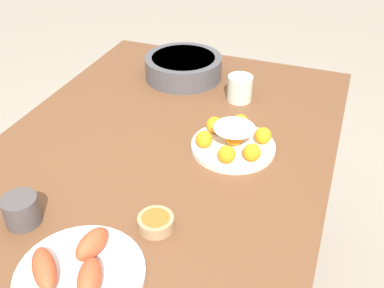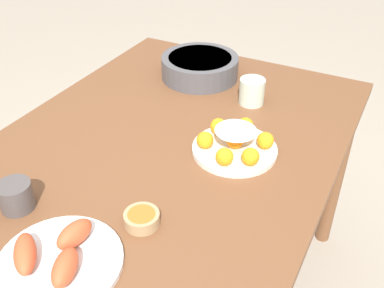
{
  "view_description": "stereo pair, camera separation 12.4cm",
  "coord_description": "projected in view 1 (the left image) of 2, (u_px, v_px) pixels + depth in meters",
  "views": [
    {
      "loc": [
        -0.88,
        -0.45,
        1.52
      ],
      "look_at": [
        0.07,
        -0.1,
        0.81
      ],
      "focal_mm": 42.0,
      "sensor_mm": 36.0,
      "label": 1
    },
    {
      "loc": [
        -0.83,
        -0.57,
        1.52
      ],
      "look_at": [
        0.07,
        -0.1,
        0.81
      ],
      "focal_mm": 42.0,
      "sensor_mm": 36.0,
      "label": 2
    }
  ],
  "objects": [
    {
      "name": "cup_far",
      "position": [
        21.0,
        210.0,
        1.03
      ],
      "size": [
        0.08,
        0.08,
        0.07
      ],
      "color": "#4C4747",
      "rests_on": "dining_table"
    },
    {
      "name": "sauce_bowl",
      "position": [
        156.0,
        222.0,
        1.03
      ],
      "size": [
        0.08,
        0.08,
        0.03
      ],
      "color": "tan",
      "rests_on": "dining_table"
    },
    {
      "name": "cup_near",
      "position": [
        240.0,
        88.0,
        1.5
      ],
      "size": [
        0.08,
        0.08,
        0.09
      ],
      "color": "beige",
      "rests_on": "dining_table"
    },
    {
      "name": "dining_table",
      "position": [
        151.0,
        188.0,
        1.29
      ],
      "size": [
        1.53,
        0.96,
        0.77
      ],
      "color": "brown",
      "rests_on": "ground_plane"
    },
    {
      "name": "seafood_platter",
      "position": [
        78.0,
        270.0,
        0.91
      ],
      "size": [
        0.27,
        0.27,
        0.07
      ],
      "color": "silver",
      "rests_on": "dining_table"
    },
    {
      "name": "serving_bowl",
      "position": [
        183.0,
        66.0,
        1.65
      ],
      "size": [
        0.28,
        0.28,
        0.08
      ],
      "color": "#4C4C51",
      "rests_on": "dining_table"
    },
    {
      "name": "cake_plate",
      "position": [
        233.0,
        141.0,
        1.28
      ],
      "size": [
        0.24,
        0.24,
        0.08
      ],
      "color": "silver",
      "rests_on": "dining_table"
    }
  ]
}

